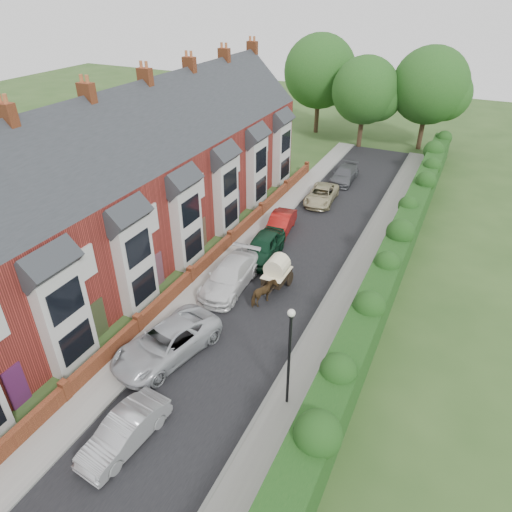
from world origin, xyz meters
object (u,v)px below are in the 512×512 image
Objects in this scene: car_beige at (321,195)px; lamppost at (290,347)px; car_white at (230,276)px; horse_cart at (277,270)px; car_silver_b at (167,342)px; car_grey at (344,174)px; car_red at (280,224)px; car_green at (263,247)px; car_silver_a at (124,431)px; horse at (264,294)px.

lamppost is at bearing -79.25° from car_beige.
car_white is 1.82× the size of horse_cart.
car_silver_b is 20.23m from car_beige.
lamppost is 9.53m from car_white.
car_white is 19.05m from car_grey.
car_grey is (0.41, 5.16, 0.03)m from car_beige.
car_red is 0.91× the size of car_beige.
car_grey is at bearing 82.59° from car_green.
car_grey is at bearing 81.37° from car_beige.
car_green reaches higher than car_grey.
car_silver_a is at bearing -86.10° from car_white.
car_white is at bearing 103.21° from car_silver_b.
car_beige is (-5.41, 20.43, -2.66)m from lamppost.
car_green is 1.11× the size of car_red.
horse reaches higher than car_beige.
car_grey is (0.00, 30.20, -0.01)m from car_silver_a.
car_beige is 1.00× the size of car_grey.
horse is at bearing -88.48° from car_grey.
horse_cart is at bearing -88.15° from car_grey.
car_red is 11.48m from car_grey.
car_grey is at bearing 93.61° from horse_cart.
car_grey is (1.40, 25.37, -0.13)m from car_silver_b.
car_silver_b is 1.24× the size of car_grey.
car_silver_b is 7.97m from horse_cart.
lamppost is at bearing -49.11° from car_white.
lamppost reaches higher than car_red.
horse_cart reaches higher than car_white.
car_green is 1.02× the size of car_beige.
car_silver_b is at bearing -97.21° from car_red.
car_grey is at bearing -68.38° from horse.
car_green is 3.56m from horse_cart.
car_silver_a is 15.19m from car_green.
lamppost is 1.26× the size of car_silver_a.
car_beige is at bearing 82.83° from car_green.
lamppost is 6.88m from car_silver_b.
car_silver_b reaches higher than car_beige.
horse is at bearing 89.60° from car_silver_a.
car_white is 7.60m from car_red.
car_white is at bearing 134.12° from lamppost.
car_red is at bearing -54.60° from horse.
horse is at bearing -67.72° from car_green.
car_green is at bearing 119.91° from lamppost.
car_beige is at bearing -96.31° from car_grey.
lamppost is at bearing -63.43° from car_green.
lamppost is at bearing 11.14° from car_silver_b.
car_red is at bearing 99.92° from car_silver_a.
horse_cart reaches higher than car_silver_b.
horse_cart is (2.52, 1.18, 0.44)m from car_white.
lamppost reaches higher than car_white.
car_green is at bearing -95.84° from car_grey.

